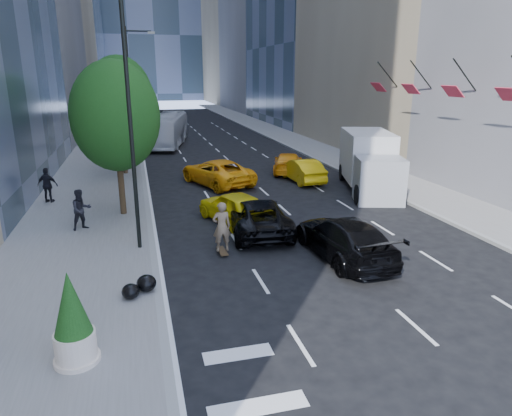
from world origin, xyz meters
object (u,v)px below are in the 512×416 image
object	(u,v)px
skateboarder	(222,230)
city_bus	(168,129)
black_sedan_mercedes	(344,238)
planter_shrub	(72,320)
black_sedan_lincoln	(257,216)
box_truck	(370,162)

from	to	relation	value
skateboarder	city_bus	world-z (taller)	city_bus
black_sedan_mercedes	planter_shrub	bearing A→B (deg)	23.80
city_bus	skateboarder	bearing A→B (deg)	-77.65
black_sedan_lincoln	city_bus	bearing A→B (deg)	-81.75
skateboarder	planter_shrub	xyz separation A→B (m)	(-4.80, -6.29, 0.28)
black_sedan_mercedes	skateboarder	bearing A→B (deg)	-22.12
skateboarder	box_truck	bearing A→B (deg)	-145.33
black_sedan_mercedes	city_bus	distance (m)	31.33
planter_shrub	black_sedan_lincoln	bearing A→B (deg)	51.19
box_truck	planter_shrub	xyz separation A→B (m)	(-15.42, -14.16, -0.49)
skateboarder	box_truck	size ratio (longest dim) A/B	0.26
box_truck	planter_shrub	world-z (taller)	box_truck
box_truck	planter_shrub	distance (m)	20.94
planter_shrub	box_truck	bearing A→B (deg)	42.57
planter_shrub	city_bus	bearing A→B (deg)	82.15
black_sedan_lincoln	box_truck	xyz separation A→B (m)	(8.60, 5.68, 1.02)
skateboarder	box_truck	xyz separation A→B (m)	(10.62, 7.88, 0.77)
black_sedan_lincoln	box_truck	bearing A→B (deg)	-142.29
black_sedan_mercedes	city_bus	bearing A→B (deg)	-85.01
skateboarder	black_sedan_mercedes	size ratio (longest dim) A/B	0.36
black_sedan_mercedes	planter_shrub	distance (m)	10.47
skateboarder	city_bus	xyz separation A→B (m)	(0.12, 29.45, 0.58)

